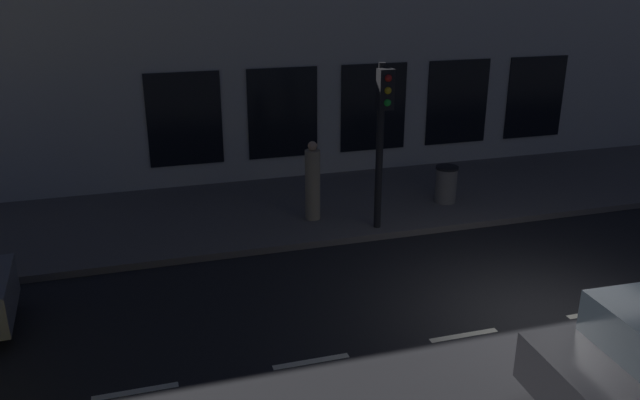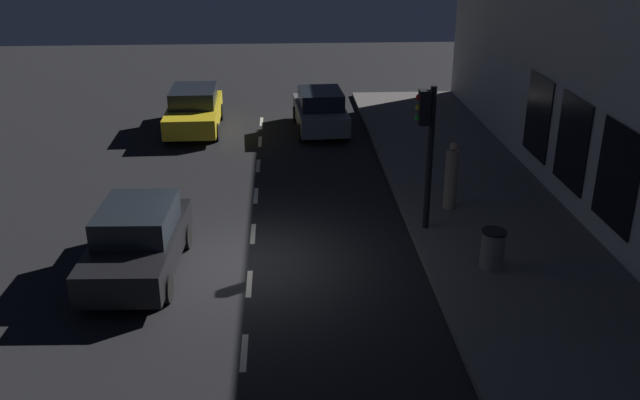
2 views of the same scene
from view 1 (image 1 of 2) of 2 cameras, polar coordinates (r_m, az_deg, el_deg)
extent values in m
plane|color=black|center=(11.75, 19.67, -10.13)|extent=(60.00, 60.00, 0.00)
cube|color=#5B5654|center=(16.63, 7.34, 0.26)|extent=(4.50, 32.00, 0.15)
cube|color=beige|center=(18.16, 4.55, 12.73)|extent=(0.60, 32.00, 6.71)
cube|color=black|center=(20.52, 18.65, 8.67)|extent=(0.04, 1.91, 2.43)
cube|color=black|center=(19.16, 12.16, 8.52)|extent=(0.04, 1.91, 2.43)
cube|color=black|center=(18.09, 4.80, 8.22)|extent=(0.04, 1.91, 2.43)
cube|color=black|center=(17.33, -3.33, 7.73)|extent=(0.04, 1.91, 2.43)
cube|color=black|center=(16.95, -11.98, 7.04)|extent=(0.04, 1.91, 2.43)
cube|color=beige|center=(12.32, 23.51, -9.17)|extent=(0.12, 1.20, 0.01)
cube|color=beige|center=(10.96, 12.70, -11.68)|extent=(0.12, 1.20, 0.01)
cube|color=beige|center=(10.09, -0.79, -14.19)|extent=(0.12, 1.20, 0.01)
cube|color=beige|center=(9.84, -16.13, -16.08)|extent=(0.12, 1.20, 0.01)
cylinder|color=black|center=(13.90, 5.34, 4.61)|extent=(0.16, 0.16, 3.67)
cube|color=black|center=(13.42, 5.85, 9.79)|extent=(0.26, 0.32, 0.84)
sphere|color=red|center=(13.25, 6.12, 10.76)|extent=(0.15, 0.15, 0.15)
sphere|color=gold|center=(13.29, 6.08, 9.69)|extent=(0.15, 0.15, 0.15)
sphere|color=green|center=(13.34, 6.04, 8.62)|extent=(0.15, 0.15, 0.15)
cylinder|color=black|center=(10.03, 20.98, -13.76)|extent=(0.24, 0.65, 0.64)
cylinder|color=gray|center=(14.63, -0.66, 1.35)|extent=(0.46, 0.46, 1.64)
sphere|color=tan|center=(14.36, -0.68, 4.85)|extent=(0.21, 0.21, 0.21)
cube|color=tan|center=(14.42, -0.37, 4.92)|extent=(0.07, 0.06, 0.06)
cylinder|color=slate|center=(16.13, 11.17, 1.30)|extent=(0.53, 0.53, 0.86)
cylinder|color=black|center=(15.99, 11.28, 2.85)|extent=(0.55, 0.55, 0.06)
camera|label=2|loc=(22.74, 53.79, 17.07)|focal=38.79mm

